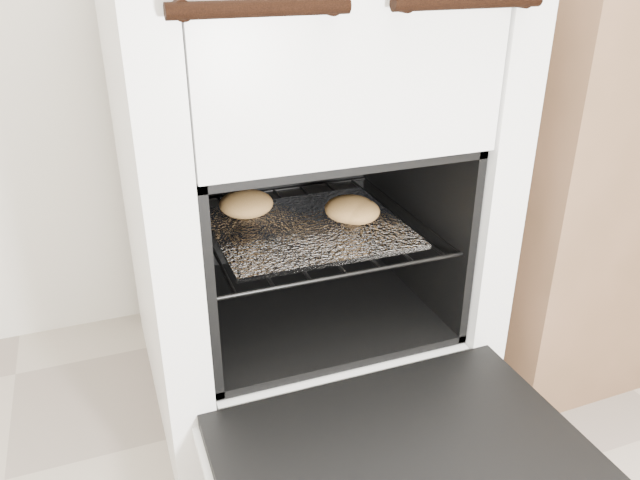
{
  "coord_description": "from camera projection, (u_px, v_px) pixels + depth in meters",
  "views": [
    {
      "loc": [
        -0.41,
        0.01,
        0.93
      ],
      "look_at": [
        -0.04,
        0.99,
        0.43
      ],
      "focal_mm": 35.0,
      "sensor_mm": 36.0,
      "label": 1
    }
  ],
  "objects": [
    {
      "name": "stove",
      "position": [
        293.0,
        186.0,
        1.27
      ],
      "size": [
        0.64,
        0.71,
        0.98
      ],
      "color": "white",
      "rests_on": "ground"
    },
    {
      "name": "oven_door",
      "position": [
        411.0,
        473.0,
        0.93
      ],
      "size": [
        0.58,
        0.45,
        0.04
      ],
      "color": "black",
      "rests_on": "stove"
    },
    {
      "name": "oven_rack",
      "position": [
        305.0,
        227.0,
        1.24
      ],
      "size": [
        0.47,
        0.45,
        0.01
      ],
      "color": "black",
      "rests_on": "stove"
    },
    {
      "name": "foil_sheet",
      "position": [
        308.0,
        228.0,
        1.22
      ],
      "size": [
        0.36,
        0.32,
        0.01
      ],
      "primitive_type": "cube",
      "color": "white",
      "rests_on": "oven_rack"
    },
    {
      "name": "baked_rolls",
      "position": [
        310.0,
        207.0,
        1.24
      ],
      "size": [
        0.32,
        0.24,
        0.05
      ],
      "color": "#BA874A",
      "rests_on": "foil_sheet"
    },
    {
      "name": "counter",
      "position": [
        627.0,
        146.0,
        1.55
      ],
      "size": [
        0.96,
        0.65,
        0.94
      ],
      "primitive_type": "cube",
      "rotation": [
        0.0,
        0.0,
        0.02
      ],
      "color": "brown",
      "rests_on": "ground"
    }
  ]
}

